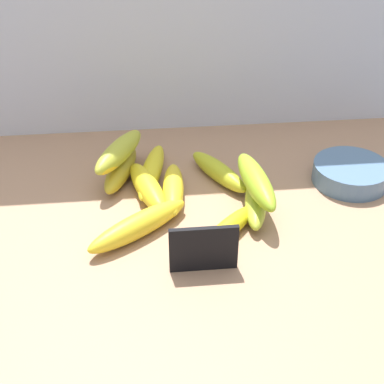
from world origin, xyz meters
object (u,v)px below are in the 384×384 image
at_px(banana_4, 174,189).
at_px(chalkboard_sign, 204,250).
at_px(fruit_bowl, 351,173).
at_px(banana_3, 152,171).
at_px(banana_1, 256,201).
at_px(banana_5, 228,228).
at_px(banana_10, 119,152).
at_px(banana_9, 256,181).
at_px(banana_0, 218,171).
at_px(banana_6, 121,169).
at_px(banana_7, 139,225).
at_px(banana_8, 120,151).
at_px(banana_2, 148,188).

bearing_deg(banana_4, chalkboard_sign, -81.22).
height_order(fruit_bowl, banana_3, fruit_bowl).
height_order(banana_1, banana_5, banana_1).
bearing_deg(banana_10, banana_9, -27.02).
distance_m(banana_0, banana_3, 0.13).
relative_size(banana_3, banana_9, 1.08).
distance_m(banana_3, banana_4, 0.08).
relative_size(banana_1, banana_10, 0.99).
height_order(chalkboard_sign, banana_4, chalkboard_sign).
relative_size(fruit_bowl, banana_9, 0.80).
height_order(banana_4, banana_10, banana_10).
distance_m(banana_1, banana_6, 0.28).
bearing_deg(banana_7, banana_3, 80.45).
xyz_separation_m(fruit_bowl, banana_3, (-0.39, 0.05, -0.00)).
distance_m(banana_4, banana_6, 0.13).
bearing_deg(banana_8, banana_5, -48.17).
relative_size(banana_0, banana_3, 0.85).
height_order(chalkboard_sign, banana_6, chalkboard_sign).
bearing_deg(banana_0, banana_2, -161.48).
bearing_deg(banana_8, chalkboard_sign, -65.24).
bearing_deg(banana_8, banana_10, -110.55).
relative_size(banana_6, banana_8, 1.00).
distance_m(banana_4, banana_7, 0.13).
xyz_separation_m(chalkboard_sign, banana_7, (-0.10, 0.10, -0.02)).
distance_m(banana_0, banana_9, 0.12).
height_order(chalkboard_sign, banana_1, chalkboard_sign).
height_order(fruit_bowl, banana_7, banana_7).
bearing_deg(banana_7, banana_5, -6.56).
relative_size(banana_1, banana_8, 0.99).
bearing_deg(banana_10, banana_1, -27.77).
xyz_separation_m(chalkboard_sign, banana_3, (-0.07, 0.27, -0.02)).
bearing_deg(banana_2, banana_9, -16.20).
bearing_deg(banana_3, banana_2, -98.97).
bearing_deg(banana_6, banana_0, -7.39).
bearing_deg(banana_0, banana_8, 172.13).
height_order(banana_0, banana_6, banana_6).
distance_m(banana_0, banana_10, 0.20).
height_order(banana_6, banana_8, banana_8).
distance_m(banana_6, banana_10, 0.04).
xyz_separation_m(banana_7, banana_10, (-0.03, 0.18, 0.04)).
distance_m(banana_0, banana_7, 0.23).
distance_m(banana_2, banana_7, 0.12).
height_order(banana_6, banana_9, banana_9).
relative_size(banana_4, banana_7, 0.81).
distance_m(fruit_bowl, banana_5, 0.31).
height_order(chalkboard_sign, banana_5, chalkboard_sign).
bearing_deg(banana_2, chalkboard_sign, -68.83).
distance_m(chalkboard_sign, banana_6, 0.32).
distance_m(fruit_bowl, banana_0, 0.26).
relative_size(banana_5, banana_10, 0.92).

